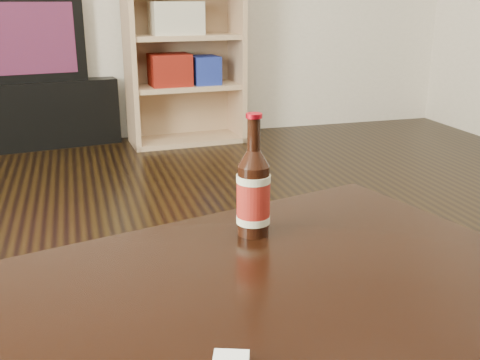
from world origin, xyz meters
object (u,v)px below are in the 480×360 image
object	(u,v)px
bookshelf	(181,32)
beer_bottle	(253,193)
coffee_table	(213,344)
tv_stand	(31,111)
tv	(22,37)

from	to	relation	value
bookshelf	beer_bottle	distance (m)	2.88
bookshelf	coffee_table	size ratio (longest dim) A/B	1.00
tv_stand	bookshelf	bearing A→B (deg)	-23.02
bookshelf	coffee_table	distance (m)	3.20
tv	beer_bottle	xyz separation A→B (m)	(0.66, -3.11, -0.15)
tv	beer_bottle	bearing A→B (deg)	-86.55
tv_stand	beer_bottle	bearing A→B (deg)	-86.55
tv	bookshelf	bearing A→B (deg)	-22.96
tv	bookshelf	xyz separation A→B (m)	(1.05, -0.27, 0.03)
tv_stand	tv	world-z (taller)	tv
tv_stand	beer_bottle	xyz separation A→B (m)	(0.66, -3.11, 0.36)
tv_stand	coffee_table	xyz separation A→B (m)	(0.50, -3.40, 0.20)
tv	bookshelf	world-z (taller)	bookshelf
tv	bookshelf	size ratio (longest dim) A/B	0.56
tv	coffee_table	world-z (taller)	tv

